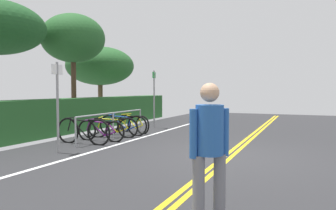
{
  "coord_description": "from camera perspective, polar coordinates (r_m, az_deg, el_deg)",
  "views": [
    {
      "loc": [
        -7.5,
        -1.67,
        1.54
      ],
      "look_at": [
        1.53,
        2.2,
        1.08
      ],
      "focal_mm": 34.9,
      "sensor_mm": 36.0,
      "label": 1
    }
  ],
  "objects": [
    {
      "name": "centre_line_yellow_inner",
      "position": [
        7.82,
        11.16,
        -8.73
      ],
      "size": [
        25.43,
        0.1,
        0.0
      ],
      "primitive_type": "cube",
      "color": "gold",
      "rests_on": "ground_plane"
    },
    {
      "name": "tree_far_right",
      "position": [
        14.3,
        -16.25,
        11.05
      ],
      "size": [
        2.62,
        2.62,
        4.67
      ],
      "color": "#473323",
      "rests_on": "ground_plane"
    },
    {
      "name": "ground_plane",
      "position": [
        7.84,
        10.58,
        -8.9
      ],
      "size": [
        28.26,
        10.78,
        0.05
      ],
      "primitive_type": "cube",
      "color": "#2B2B2D"
    },
    {
      "name": "bicycle_0",
      "position": [
        9.59,
        -14.61,
        -4.44
      ],
      "size": [
        0.46,
        1.82,
        0.78
      ],
      "color": "black",
      "rests_on": "ground_plane"
    },
    {
      "name": "sign_post_near",
      "position": [
        8.35,
        -18.74,
        1.11
      ],
      "size": [
        0.36,
        0.06,
        2.21
      ],
      "color": "gray",
      "rests_on": "ground_plane"
    },
    {
      "name": "bicycle_3",
      "position": [
        11.21,
        -7.86,
        -3.48
      ],
      "size": [
        0.46,
        1.74,
        0.73
      ],
      "color": "black",
      "rests_on": "ground_plane"
    },
    {
      "name": "sign_post_far",
      "position": [
        13.13,
        -2.44,
        2.0
      ],
      "size": [
        0.36,
        0.09,
        2.31
      ],
      "color": "gray",
      "rests_on": "ground_plane"
    },
    {
      "name": "hedge_backdrop",
      "position": [
        13.12,
        -14.27,
        -1.46
      ],
      "size": [
        12.69,
        0.89,
        1.23
      ],
      "primitive_type": "cube",
      "color": "#235626",
      "rests_on": "ground_plane"
    },
    {
      "name": "bicycle_2",
      "position": [
        10.71,
        -9.59,
        -3.89
      ],
      "size": [
        0.64,
        1.6,
        0.7
      ],
      "color": "black",
      "rests_on": "ground_plane"
    },
    {
      "name": "bicycle_4",
      "position": [
        11.82,
        -6.05,
        -3.27
      ],
      "size": [
        0.66,
        1.57,
        0.69
      ],
      "color": "black",
      "rests_on": "ground_plane"
    },
    {
      "name": "bicycle_1",
      "position": [
        10.03,
        -11.68,
        -4.41
      ],
      "size": [
        0.46,
        1.64,
        0.68
      ],
      "color": "black",
      "rests_on": "ground_plane"
    },
    {
      "name": "pedestrian",
      "position": [
        3.76,
        7.25,
        -6.76
      ],
      "size": [
        0.37,
        0.38,
        1.62
      ],
      "color": "slate",
      "rests_on": "ground_plane"
    },
    {
      "name": "bike_rack",
      "position": [
        10.6,
        -9.56,
        -2.35
      ],
      "size": [
        3.74,
        0.05,
        0.83
      ],
      "color": "#9EA0A5",
      "rests_on": "ground_plane"
    },
    {
      "name": "bike_lane_stripe_white",
      "position": [
        9.09,
        -9.86,
        -7.12
      ],
      "size": [
        25.43,
        0.12,
        0.0
      ],
      "primitive_type": "cube",
      "color": "white",
      "rests_on": "ground_plane"
    },
    {
      "name": "tree_extra",
      "position": [
        17.54,
        -11.78,
        6.66
      ],
      "size": [
        3.52,
        3.52,
        3.78
      ],
      "color": "brown",
      "rests_on": "ground_plane"
    },
    {
      "name": "centre_line_yellow_outer",
      "position": [
        7.85,
        10.01,
        -8.67
      ],
      "size": [
        25.43,
        0.1,
        0.0
      ],
      "primitive_type": "cube",
      "color": "gold",
      "rests_on": "ground_plane"
    }
  ]
}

